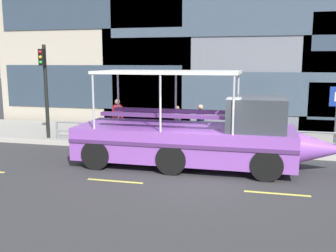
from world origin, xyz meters
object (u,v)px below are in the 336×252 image
pedestrian_near_bow (268,121)px  duck_tour_boat (199,136)px  pedestrian_mid_right (177,119)px  traffic_light_pole (45,82)px  pedestrian_mid_left (200,120)px  pedestrian_near_stern (118,114)px

pedestrian_near_bow → duck_tour_boat: bearing=-126.7°
pedestrian_near_bow → pedestrian_mid_right: (-3.89, 0.36, -0.13)m
traffic_light_pole → pedestrian_near_bow: 9.83m
pedestrian_mid_right → duck_tour_boat: bearing=-66.1°
duck_tour_boat → pedestrian_mid_right: duck_tour_boat is taller
duck_tour_boat → pedestrian_mid_left: bearing=98.1°
duck_tour_boat → pedestrian_near_bow: 3.91m
pedestrian_mid_left → pedestrian_near_stern: pedestrian_near_stern is taller
traffic_light_pole → pedestrian_mid_left: (6.93, 0.51, -1.53)m
pedestrian_near_bow → pedestrian_near_stern: (-6.68, 0.33, 0.01)m
pedestrian_near_stern → pedestrian_mid_left: bearing=-7.5°
duck_tour_boat → pedestrian_near_stern: (-4.34, 3.47, 0.16)m
pedestrian_mid_right → pedestrian_near_bow: bearing=-5.4°
traffic_light_pole → pedestrian_near_bow: bearing=4.1°
duck_tour_boat → pedestrian_mid_right: (-1.55, 3.50, 0.02)m
duck_tour_boat → pedestrian_mid_left: 2.98m
pedestrian_mid_left → pedestrian_near_stern: bearing=172.5°
traffic_light_pole → pedestrian_near_stern: (3.01, 1.03, -1.48)m
pedestrian_near_bow → pedestrian_near_stern: pedestrian_near_stern is taller
pedestrian_near_bow → traffic_light_pole: bearing=-175.9°
duck_tour_boat → pedestrian_near_bow: size_ratio=5.40×
traffic_light_pole → pedestrian_near_stern: bearing=18.9°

